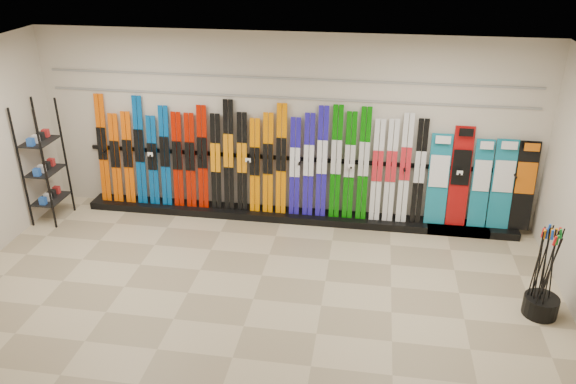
# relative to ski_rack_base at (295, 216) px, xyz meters

# --- Properties ---
(floor) EXTENTS (8.00, 8.00, 0.00)m
(floor) POSITION_rel_ski_rack_base_xyz_m (-0.22, -2.28, -0.06)
(floor) COLOR gray
(floor) RESTS_ON ground
(back_wall) EXTENTS (8.00, 0.00, 8.00)m
(back_wall) POSITION_rel_ski_rack_base_xyz_m (-0.22, 0.22, 1.44)
(back_wall) COLOR beige
(back_wall) RESTS_ON floor
(ceiling) EXTENTS (8.00, 8.00, 0.00)m
(ceiling) POSITION_rel_ski_rack_base_xyz_m (-0.22, -2.28, 2.94)
(ceiling) COLOR silver
(ceiling) RESTS_ON back_wall
(ski_rack_base) EXTENTS (8.00, 0.40, 0.12)m
(ski_rack_base) POSITION_rel_ski_rack_base_xyz_m (0.00, 0.00, 0.00)
(ski_rack_base) COLOR black
(ski_rack_base) RESTS_ON floor
(skis) EXTENTS (5.37, 0.24, 1.83)m
(skis) POSITION_rel_ski_rack_base_xyz_m (-0.65, 0.05, 0.90)
(skis) COLOR #DF5303
(skis) RESTS_ON ski_rack_base
(snowboards) EXTENTS (1.60, 0.24, 1.57)m
(snowboards) POSITION_rel_ski_rack_base_xyz_m (2.86, 0.07, 0.78)
(snowboards) COLOR #14728C
(snowboards) RESTS_ON ski_rack_base
(accessory_rack) EXTENTS (0.40, 0.60, 1.98)m
(accessory_rack) POSITION_rel_ski_rack_base_xyz_m (-3.97, -0.58, 0.93)
(accessory_rack) COLOR black
(accessory_rack) RESTS_ON floor
(pole_bin) EXTENTS (0.42, 0.42, 0.25)m
(pole_bin) POSITION_rel_ski_rack_base_xyz_m (3.38, -2.02, 0.07)
(pole_bin) COLOR black
(pole_bin) RESTS_ON floor
(ski_poles) EXTENTS (0.30, 0.35, 1.18)m
(ski_poles) POSITION_rel_ski_rack_base_xyz_m (3.32, -2.03, 0.55)
(ski_poles) COLOR black
(ski_poles) RESTS_ON pole_bin
(slatwall_rail_0) EXTENTS (7.60, 0.02, 0.03)m
(slatwall_rail_0) POSITION_rel_ski_rack_base_xyz_m (-0.22, 0.20, 1.94)
(slatwall_rail_0) COLOR gray
(slatwall_rail_0) RESTS_ON back_wall
(slatwall_rail_1) EXTENTS (7.60, 0.02, 0.03)m
(slatwall_rail_1) POSITION_rel_ski_rack_base_xyz_m (-0.22, 0.20, 2.24)
(slatwall_rail_1) COLOR gray
(slatwall_rail_1) RESTS_ON back_wall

